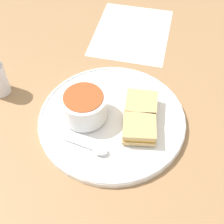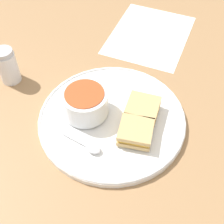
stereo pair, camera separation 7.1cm
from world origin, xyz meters
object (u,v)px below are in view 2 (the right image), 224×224
object	(u,v)px
spoon	(90,147)
salt_shaker	(8,66)
soup_bowl	(85,102)
sandwich_half_far	(143,108)
sandwich_half_near	(136,132)

from	to	relation	value
spoon	salt_shaker	xyz separation A→B (m)	(0.31, -0.03, 0.03)
soup_bowl	spoon	distance (m)	0.11
sandwich_half_far	salt_shaker	xyz separation A→B (m)	(0.34, 0.12, 0.01)
salt_shaker	sandwich_half_far	bearing A→B (deg)	-159.99
salt_shaker	spoon	bearing A→B (deg)	174.91
spoon	sandwich_half_near	world-z (taller)	sandwich_half_near
sandwich_half_near	spoon	bearing A→B (deg)	58.93
spoon	sandwich_half_near	bearing A→B (deg)	49.46
sandwich_half_far	spoon	bearing A→B (deg)	81.14
spoon	sandwich_half_far	bearing A→B (deg)	71.68
sandwich_half_near	sandwich_half_far	size ratio (longest dim) A/B	1.03
spoon	sandwich_half_far	xyz separation A→B (m)	(-0.02, -0.15, 0.01)
sandwich_half_near	sandwich_half_far	world-z (taller)	same
soup_bowl	salt_shaker	world-z (taller)	salt_shaker
spoon	sandwich_half_near	size ratio (longest dim) A/B	1.09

